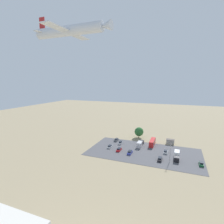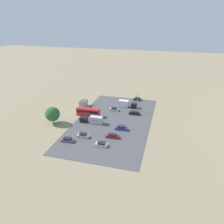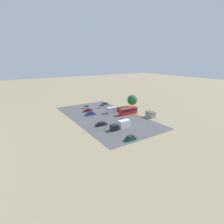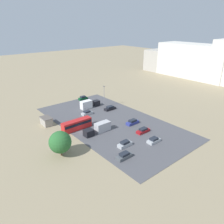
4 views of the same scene
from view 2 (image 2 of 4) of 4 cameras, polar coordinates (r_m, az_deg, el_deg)
name	(u,v)px [view 2 (image 2 of 4)]	position (r m, az deg, el deg)	size (l,w,h in m)	color
ground_plane	(86,118)	(92.76, -6.81, -1.62)	(400.00, 400.00, 0.00)	gray
parking_lot_surface	(113,121)	(89.28, 0.31, -2.48)	(57.13, 30.06, 0.08)	#4C4C51
shed_building	(83,103)	(104.81, -7.48, 2.24)	(4.64, 3.00, 2.70)	#9E998E
bus	(88,112)	(94.31, -6.24, 0.05)	(2.46, 10.06, 3.18)	red
parked_car_0	(137,99)	(111.88, 6.65, 3.37)	(1.75, 4.01, 1.60)	#0C4723
parked_car_1	(101,144)	(73.13, -2.80, -8.43)	(1.96, 4.08, 1.41)	#ADB2B7
parked_car_2	(113,136)	(77.64, 0.14, -6.29)	(1.84, 4.64, 1.45)	maroon
parked_car_3	(114,109)	(99.16, 0.53, 0.74)	(1.98, 4.13, 1.47)	#ADB2B7
parked_car_4	(68,140)	(76.88, -11.53, -7.14)	(1.86, 4.43, 1.52)	#4C5156
parked_car_5	(83,135)	(78.52, -7.55, -6.09)	(1.81, 4.27, 1.61)	#ADB2B7
parked_car_6	(121,128)	(82.74, 2.46, -4.22)	(1.87, 4.69, 1.62)	navy
parked_car_7	(134,113)	(95.72, 5.88, -0.26)	(1.91, 4.74, 1.53)	black
parked_truck_0	(93,120)	(87.82, -5.08, -2.05)	(2.40, 9.24, 2.93)	black
parked_truck_1	(127,104)	(102.78, 3.83, 2.06)	(2.31, 8.47, 3.20)	black
tree_near_shed	(52,114)	(89.56, -15.29, -0.51)	(5.82, 5.82, 6.89)	brown
light_pole_lot_centre	(138,101)	(98.01, 6.69, 2.92)	(0.90, 0.28, 8.72)	gray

